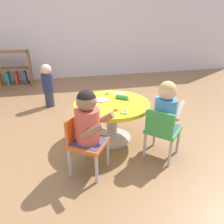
# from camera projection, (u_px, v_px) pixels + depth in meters

# --- Properties ---
(ground_plane) EXTENTS (10.00, 10.00, 0.00)m
(ground_plane) POSITION_uv_depth(u_px,v_px,m) (112.00, 139.00, 2.53)
(ground_plane) COLOR olive
(back_wall) EXTENTS (8.00, 0.12, 2.80)m
(back_wall) POSITION_uv_depth(u_px,v_px,m) (80.00, 12.00, 4.62)
(back_wall) COLOR silver
(back_wall) RESTS_ON ground
(craft_table) EXTENTS (0.83, 0.83, 0.46)m
(craft_table) POSITION_uv_depth(u_px,v_px,m) (112.00, 112.00, 2.39)
(craft_table) COLOR silver
(craft_table) RESTS_ON ground
(child_chair_left) EXTENTS (0.42, 0.42, 0.54)m
(child_chair_left) POSITION_uv_depth(u_px,v_px,m) (85.00, 141.00, 1.90)
(child_chair_left) COLOR #B7B7BC
(child_chair_left) RESTS_ON ground
(seated_child_left) EXTENTS (0.44, 0.41, 0.51)m
(seated_child_left) POSITION_uv_depth(u_px,v_px,m) (88.00, 119.00, 1.80)
(seated_child_left) COLOR #3F4772
(seated_child_left) RESTS_ON ground
(child_chair_right) EXTENTS (0.42, 0.42, 0.54)m
(child_chair_right) POSITION_uv_depth(u_px,v_px,m) (162.00, 130.00, 2.09)
(child_chair_right) COLOR #B7B7BC
(child_chair_right) RESTS_ON ground
(seated_child_right) EXTENTS (0.43, 0.43, 0.51)m
(seated_child_right) POSITION_uv_depth(u_px,v_px,m) (166.00, 107.00, 2.03)
(seated_child_right) COLOR #3F4772
(seated_child_right) RESTS_ON ground
(bookshelf_low) EXTENTS (0.93, 0.28, 0.70)m
(bookshelf_low) POSITION_uv_depth(u_px,v_px,m) (7.00, 71.00, 4.34)
(bookshelf_low) COLOR olive
(bookshelf_low) RESTS_ON ground
(toddler_standing) EXTENTS (0.17, 0.17, 0.67)m
(toddler_standing) POSITION_uv_depth(u_px,v_px,m) (48.00, 84.00, 3.31)
(toddler_standing) COLOR #33384C
(toddler_standing) RESTS_ON ground
(rolling_pin) EXTENTS (0.20, 0.16, 0.05)m
(rolling_pin) POSITION_uv_depth(u_px,v_px,m) (122.00, 97.00, 2.42)
(rolling_pin) COLOR green
(rolling_pin) RESTS_ON craft_table
(craft_scissors) EXTENTS (0.12, 0.14, 0.01)m
(craft_scissors) POSITION_uv_depth(u_px,v_px,m) (124.00, 113.00, 2.09)
(craft_scissors) COLOR silver
(craft_scissors) RESTS_ON craft_table
(playdough_blob_0) EXTENTS (0.13, 0.13, 0.02)m
(playdough_blob_0) POSITION_uv_depth(u_px,v_px,m) (120.00, 94.00, 2.56)
(playdough_blob_0) COLOR #B2E58C
(playdough_blob_0) RESTS_ON craft_table
(playdough_blob_1) EXTENTS (0.15, 0.15, 0.01)m
(playdough_blob_1) POSITION_uv_depth(u_px,v_px,m) (102.00, 100.00, 2.39)
(playdough_blob_1) COLOR pink
(playdough_blob_1) RESTS_ON craft_table
(cookie_cutter_0) EXTENTS (0.05, 0.05, 0.01)m
(cookie_cutter_0) POSITION_uv_depth(u_px,v_px,m) (107.00, 94.00, 2.58)
(cookie_cutter_0) COLOR #4CB259
(cookie_cutter_0) RESTS_ON craft_table
(cookie_cutter_1) EXTENTS (0.07, 0.07, 0.01)m
(cookie_cutter_1) POSITION_uv_depth(u_px,v_px,m) (79.00, 105.00, 2.27)
(cookie_cutter_1) COLOR orange
(cookie_cutter_1) RESTS_ON craft_table
(cookie_cutter_2) EXTENTS (0.05, 0.05, 0.01)m
(cookie_cutter_2) POSITION_uv_depth(u_px,v_px,m) (116.00, 110.00, 2.13)
(cookie_cutter_2) COLOR red
(cookie_cutter_2) RESTS_ON craft_table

